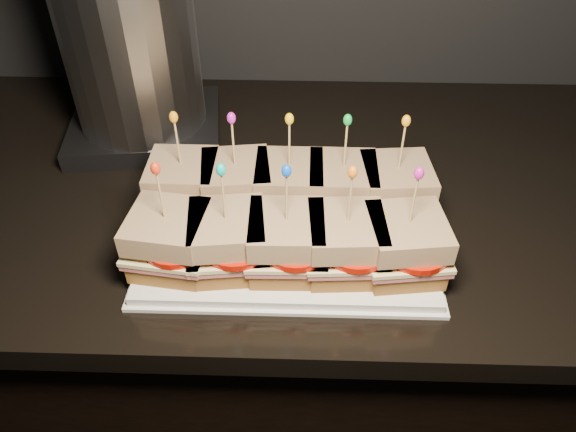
{
  "coord_description": "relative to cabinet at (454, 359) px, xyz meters",
  "views": [
    {
      "loc": [
        0.27,
        0.92,
        1.51
      ],
      "look_at": [
        0.25,
        1.5,
        1.01
      ],
      "focal_mm": 35.0,
      "sensor_mm": 36.0,
      "label": 1
    }
  ],
  "objects": [
    {
      "name": "sandwich_1_ham",
      "position": [
        -0.44,
        -0.1,
        0.54
      ],
      "size": [
        0.11,
        0.11,
        0.01
      ],
      "primitive_type": "cube",
      "rotation": [
        0.0,
        0.0,
        0.13
      ],
      "color": "#B85153",
      "rests_on": "sandwich_1_bread_bot"
    },
    {
      "name": "sandwich_8_ham",
      "position": [
        -0.29,
        -0.21,
        0.54
      ],
      "size": [
        0.11,
        0.1,
        0.01
      ],
      "primitive_type": "cube",
      "rotation": [
        0.0,
        0.0,
        0.06
      ],
      "color": "#B85153",
      "rests_on": "sandwich_8_bread_bot"
    },
    {
      "name": "sandwich_7_bread_bot",
      "position": [
        -0.36,
        -0.21,
        0.53
      ],
      "size": [
        0.1,
        0.1,
        0.03
      ],
      "primitive_type": "cube",
      "rotation": [
        0.0,
        0.0,
        0.02
      ],
      "color": "brown",
      "rests_on": "platter"
    },
    {
      "name": "appliance_body",
      "position": [
        -0.63,
        0.13,
        0.67
      ],
      "size": [
        0.22,
        0.22,
        0.28
      ],
      "primitive_type": "cylinder",
      "color": "silver",
      "rests_on": "appliance_base"
    },
    {
      "name": "sandwich_8_tomato",
      "position": [
        -0.28,
        -0.22,
        0.56
      ],
      "size": [
        0.09,
        0.09,
        0.01
      ],
      "primitive_type": "cylinder",
      "color": "red",
      "rests_on": "sandwich_8_cheese"
    },
    {
      "name": "sandwich_9_frill",
      "position": [
        -0.21,
        -0.21,
        0.67
      ],
      "size": [
        0.01,
        0.01,
        0.02
      ],
      "primitive_type": "ellipsoid",
      "color": "#C91B9B",
      "rests_on": "sandwich_9_pick"
    },
    {
      "name": "sandwich_5_ham",
      "position": [
        -0.52,
        -0.21,
        0.54
      ],
      "size": [
        0.12,
        0.11,
        0.01
      ],
      "primitive_type": "cube",
      "rotation": [
        0.0,
        0.0,
        -0.13
      ],
      "color": "#B85153",
      "rests_on": "sandwich_5_bread_bot"
    },
    {
      "name": "sandwich_2_pick",
      "position": [
        -0.36,
        -0.1,
        0.62
      ],
      "size": [
        0.0,
        0.0,
        0.09
      ],
      "primitive_type": "cylinder",
      "color": "tan",
      "rests_on": "sandwich_2_bread_top"
    },
    {
      "name": "sandwich_8_frill",
      "position": [
        -0.29,
        -0.21,
        0.67
      ],
      "size": [
        0.01,
        0.01,
        0.02
      ],
      "primitive_type": "ellipsoid",
      "color": "orange",
      "rests_on": "sandwich_8_pick"
    },
    {
      "name": "sandwich_3_pick",
      "position": [
        -0.29,
        -0.1,
        0.62
      ],
      "size": [
        0.0,
        0.0,
        0.09
      ],
      "primitive_type": "cylinder",
      "color": "tan",
      "rests_on": "sandwich_3_bread_top"
    },
    {
      "name": "sandwich_4_cheese",
      "position": [
        -0.21,
        -0.1,
        0.55
      ],
      "size": [
        0.11,
        0.11,
        0.01
      ],
      "primitive_type": "cube",
      "rotation": [
        0.0,
        0.0,
        0.09
      ],
      "color": "beige",
      "rests_on": "sandwich_4_ham"
    },
    {
      "name": "sandwich_9_tomato",
      "position": [
        -0.2,
        -0.22,
        0.56
      ],
      "size": [
        0.09,
        0.09,
        0.01
      ],
      "primitive_type": "cylinder",
      "color": "red",
      "rests_on": "sandwich_9_cheese"
    },
    {
      "name": "sandwich_8_pick",
      "position": [
        -0.29,
        -0.21,
        0.62
      ],
      "size": [
        0.0,
        0.0,
        0.09
      ],
      "primitive_type": "cylinder",
      "color": "tan",
      "rests_on": "sandwich_8_bread_top"
    },
    {
      "name": "sandwich_3_tomato",
      "position": [
        -0.28,
        -0.11,
        0.56
      ],
      "size": [
        0.09,
        0.09,
        0.01
      ],
      "primitive_type": "cylinder",
      "color": "red",
      "rests_on": "sandwich_3_cheese"
    },
    {
      "name": "sandwich_0_pick",
      "position": [
        -0.52,
        -0.1,
        0.62
      ],
      "size": [
        0.0,
        0.0,
        0.09
      ],
      "primitive_type": "cylinder",
      "color": "tan",
      "rests_on": "sandwich_0_bread_top"
    },
    {
      "name": "sandwich_0_frill",
      "position": [
        -0.52,
        -0.1,
        0.67
      ],
      "size": [
        0.01,
        0.01,
        0.02
      ],
      "primitive_type": "ellipsoid",
      "color": "orange",
      "rests_on": "sandwich_0_pick"
    },
    {
      "name": "sandwich_7_pick",
      "position": [
        -0.36,
        -0.21,
        0.62
      ],
      "size": [
        0.0,
        0.0,
        0.09
      ],
      "primitive_type": "cylinder",
      "color": "tan",
      "rests_on": "sandwich_7_bread_top"
    },
    {
      "name": "sandwich_4_pick",
      "position": [
        -0.21,
        -0.1,
        0.62
      ],
      "size": [
        0.0,
        0.0,
        0.09
      ],
      "primitive_type": "cylinder",
      "color": "tan",
      "rests_on": "sandwich_4_bread_top"
    },
    {
      "name": "sandwich_1_pick",
      "position": [
        -0.44,
        -0.1,
        0.62
      ],
      "size": [
        0.0,
        0.0,
        0.09
      ],
      "primitive_type": "cylinder",
      "color": "tan",
      "rests_on": "sandwich_1_bread_top"
    },
    {
      "name": "sandwich_9_pick",
      "position": [
        -0.21,
        -0.21,
        0.62
      ],
      "size": [
        0.0,
        0.0,
        0.09
      ],
      "primitive_type": "cylinder",
      "color": "tan",
      "rests_on": "sandwich_9_bread_top"
    },
    {
      "name": "sandwich_6_ham",
      "position": [
        -0.44,
        -0.21,
        0.54
      ],
      "size": [
        0.11,
        0.11,
        0.01
      ],
      "primitive_type": "cube",
      "rotation": [
        0.0,
        0.0,
        0.11
      ],
      "color": "#B85153",
      "rests_on": "sandwich_6_bread_bot"
    },
    {
      "name": "sandwich_3_bread_bot",
      "position": [
        -0.29,
        -0.1,
        0.53
      ],
      "size": [
        0.09,
        0.09,
        0.03
      ],
      "primitive_type": "cube",
      "rotation": [
        0.0,
        0.0,
        -0.01
      ],
      "color": "brown",
      "rests_on": "platter"
    },
    {
      "name": "appliance",
      "position": [
        -0.63,
        0.13,
        0.66
      ],
      "size": [
        0.26,
        0.22,
        0.34
      ],
      "primitive_type": null,
      "color": "silver",
      "rests_on": "granite_slab"
    },
    {
      "name": "sandwich_5_frill",
      "position": [
        -0.52,
        -0.21,
        0.67
      ],
      "size": [
        0.01,
        0.01,
        0.02
      ],
      "primitive_type": "ellipsoid",
      "color": "red",
      "rests_on": "sandwich_5_pick"
    },
    {
      "name": "sandwich_7_ham",
      "position": [
        -0.36,
        -0.21,
        0.54
      ],
      "size": [
        0.1,
        0.1,
        0.01
      ],
      "primitive_type": "cube",
      "rotation": [
        0.0,
        0.0,
        0.02
      ],
      "color": "#B85153",
      "rests_on": "sandwich_7_bread_bot"
    },
    {
      "name": "sandwich_5_tomato",
      "position": [
        -0.51,
        -0.22,
        0.56
      ],
      "size": [
        0.09,
        0.09,
        0.01
      ],
      "primitive_type": "cylinder",
      "color": "red",
      "rests_on": "sandwich_5_cheese"
    },
    {
      "name": "sandwich_7_bread_top",
      "position": [
        -0.36,
        -0.21,
        0.58
      ],
      "size": [
        0.1,
        0.1,
        0.03
      ],
      "primitive_type": "cube",
      "rotation": [
        0.0,
        0.0,
        0.02
      ],
      "color": "brown",
      "rests_on": "sandwich_7_tomato"
    },
    {
      "name": "sandwich_4_ham",
      "position": [
        -0.21,
        -0.1,
        0.54
      ],
      "size": [
        0.11,
        0.11,
        0.01
      ],
      "primitive_type": "cube",
      "rotation": [
        0.0,
        0.0,
        0.09
      ],
      "color": "#B85153",
      "rests_on": "sandwich_4_bread_bot"
    },
    {
      "name": "sandwich_5_bread_top",
      "position": [
        -0.52,
        -0.21,
        0.58
      ],
      "size": [
        0.11,
        0.11,
        0.03
      ],
      "primitive_type": "cube",
      "rotation": [
        0.0,
        0.0,
        -0.13
      ],
      "color": "brown",
      "rests_on": "sandwich_5_tomato"
    },
    {
      "name": "sandwich_3_bread_top",
      "position": [
        -0.29,
        -0.1,
        0.58
      ],
      "size": [
        0.1,
        0.1,
        0.03
      ],
      "primitive_type": "cube",
      "rotation": [
        0.0,
        0.0,
        -0.01
      ],
      "color": "brown",
      "rests_on": "sandwich_3_tomato"
    },
    {
      "name": "sandwich_6_cheese",
      "position": [
        -0.44,
        -0.21,
        0.55
      ],
      "size": [
        0.12,
        0.11,
        0.01
      ],
      "primitive_type": "cube",
      "rotation": [
        0.0,
        0.0,
        0.11
      ],
      "color": "beige",
      "rests_on": "sandwich_6_ham"
    },
    {
      "name": "sandwich_2_bread_bot",
      "position": [
        -0.36,
        -0.1,
        0.53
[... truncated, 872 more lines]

